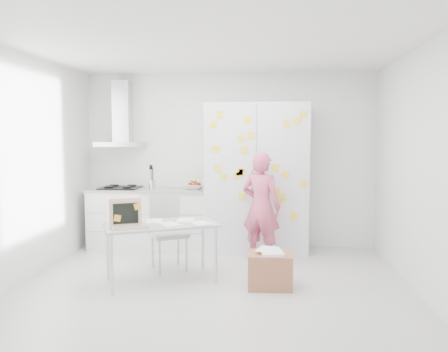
# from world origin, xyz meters

# --- Properties ---
(floor) EXTENTS (4.50, 4.00, 0.02)m
(floor) POSITION_xyz_m (0.00, 0.00, -0.01)
(floor) COLOR silver
(floor) RESTS_ON ground
(walls) EXTENTS (4.52, 4.01, 2.70)m
(walls) POSITION_xyz_m (0.00, 0.72, 1.35)
(walls) COLOR white
(walls) RESTS_ON ground
(ceiling) EXTENTS (4.50, 4.00, 0.02)m
(ceiling) POSITION_xyz_m (0.00, 0.00, 2.70)
(ceiling) COLOR white
(ceiling) RESTS_ON walls
(counter_run) EXTENTS (1.84, 0.63, 1.28)m
(counter_run) POSITION_xyz_m (-1.20, 1.70, 0.47)
(counter_run) COLOR white
(counter_run) RESTS_ON ground
(range_hood) EXTENTS (0.70, 0.48, 1.01)m
(range_hood) POSITION_xyz_m (-1.65, 1.84, 1.96)
(range_hood) COLOR silver
(range_hood) RESTS_ON walls
(tall_cabinet) EXTENTS (1.50, 0.68, 2.20)m
(tall_cabinet) POSITION_xyz_m (0.45, 1.67, 1.10)
(tall_cabinet) COLOR silver
(tall_cabinet) RESTS_ON ground
(person) EXTENTS (0.65, 0.54, 1.51)m
(person) POSITION_xyz_m (0.53, 1.10, 0.76)
(person) COLOR #CB4F6F
(person) RESTS_ON ground
(desk) EXTENTS (1.44, 1.13, 1.03)m
(desk) POSITION_xyz_m (-0.89, 0.05, 0.78)
(desk) COLOR #AFB7BA
(desk) RESTS_ON ground
(chair) EXTENTS (0.58, 0.58, 0.95)m
(chair) POSITION_xyz_m (-0.68, 0.66, 0.54)
(chair) COLOR #B1B0AE
(chair) RESTS_ON ground
(cardboard_box) EXTENTS (0.51, 0.41, 0.43)m
(cardboard_box) POSITION_xyz_m (0.64, 0.06, 0.20)
(cardboard_box) COLOR #A66648
(cardboard_box) RESTS_ON ground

